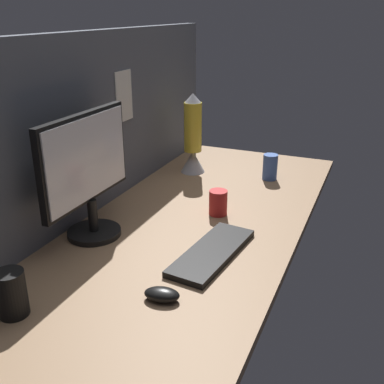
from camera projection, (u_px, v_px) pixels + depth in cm
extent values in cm
cube|color=#8C6B4C|center=(189.00, 222.00, 166.56)|extent=(180.00, 80.00, 3.00)
cube|color=#565B66|center=(96.00, 122.00, 167.52)|extent=(180.00, 5.00, 64.34)
cube|color=white|center=(124.00, 96.00, 177.42)|extent=(11.53, 0.40, 19.54)
cylinder|color=black|center=(94.00, 232.00, 153.59)|extent=(18.00, 18.00, 1.80)
cylinder|color=black|center=(93.00, 215.00, 151.19)|extent=(3.20, 3.20, 11.00)
cube|color=black|center=(85.00, 158.00, 144.10)|extent=(43.22, 2.40, 28.69)
cube|color=white|center=(89.00, 159.00, 143.59)|extent=(40.82, 0.60, 26.29)
cube|color=black|center=(212.00, 252.00, 140.87)|extent=(38.20, 16.98, 2.00)
ellipsoid|color=black|center=(162.00, 294.00, 118.87)|extent=(7.13, 10.40, 3.40)
cylinder|color=red|center=(218.00, 203.00, 167.57)|extent=(6.79, 6.79, 9.41)
cylinder|color=black|center=(11.00, 294.00, 111.68)|extent=(7.46, 7.46, 12.17)
cylinder|color=#38569E|center=(270.00, 167.00, 201.93)|extent=(6.45, 6.45, 11.49)
torus|color=#38569E|center=(272.00, 163.00, 205.15)|extent=(6.05, 1.00, 6.05)
cone|color=#A5A5AD|center=(193.00, 161.00, 211.61)|extent=(11.18, 11.18, 10.16)
cylinder|color=gold|center=(193.00, 127.00, 205.50)|extent=(8.13, 8.13, 22.36)
cone|color=#A5A5AD|center=(193.00, 98.00, 200.54)|extent=(7.32, 7.32, 4.07)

